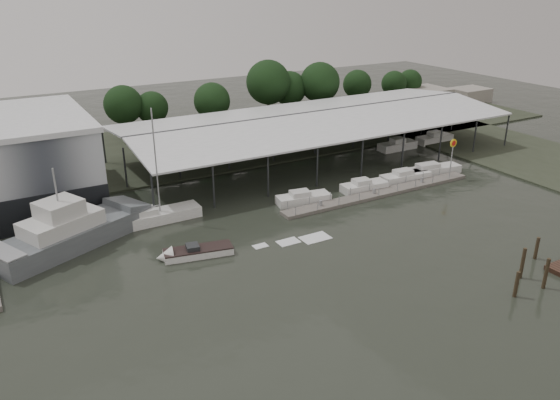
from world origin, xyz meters
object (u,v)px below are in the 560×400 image
white_sailboat (155,217)px  speedboat_underway (192,253)px  shell_fuel_sign (452,151)px  grey_trawler (73,231)px

white_sailboat → speedboat_underway: (0.58, -9.76, -0.25)m
shell_fuel_sign → white_sailboat: white_sailboat is taller
grey_trawler → white_sailboat: 9.07m
speedboat_underway → shell_fuel_sign: bearing=-163.1°
shell_fuel_sign → speedboat_underway: shell_fuel_sign is taller
shell_fuel_sign → speedboat_underway: size_ratio=0.30×
grey_trawler → speedboat_underway: bearing=-65.9°
white_sailboat → grey_trawler: bearing=-171.7°
grey_trawler → speedboat_underway: (9.49, -8.35, -1.19)m
grey_trawler → white_sailboat: bearing=-15.5°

